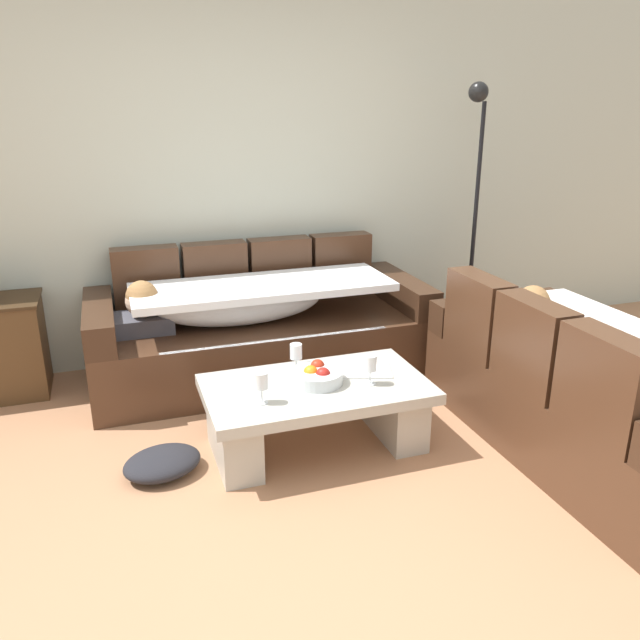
% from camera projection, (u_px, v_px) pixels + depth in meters
% --- Properties ---
extents(ground_plane, '(14.00, 14.00, 0.00)m').
position_uv_depth(ground_plane, '(326.00, 508.00, 2.97)').
color(ground_plane, '#AE7955').
extents(back_wall, '(9.00, 0.10, 2.70)m').
position_uv_depth(back_wall, '(226.00, 171.00, 4.45)').
color(back_wall, beige).
rests_on(back_wall, ground_plane).
extents(couch_along_wall, '(2.26, 0.92, 0.88)m').
position_uv_depth(couch_along_wall, '(257.00, 330.00, 4.33)').
color(couch_along_wall, '#482D1C').
rests_on(couch_along_wall, ground_plane).
extents(couch_near_window, '(0.92, 1.88, 0.88)m').
position_uv_depth(couch_near_window, '(581.00, 391.00, 3.40)').
color(couch_near_window, '#482D1C').
rests_on(couch_near_window, ground_plane).
extents(coffee_table, '(1.20, 0.68, 0.38)m').
position_uv_depth(coffee_table, '(316.00, 408.00, 3.43)').
color(coffee_table, '#B6B4A8').
rests_on(coffee_table, ground_plane).
extents(fruit_bowl, '(0.28, 0.28, 0.10)m').
position_uv_depth(fruit_bowl, '(317.00, 376.00, 3.38)').
color(fruit_bowl, silver).
rests_on(fruit_bowl, coffee_table).
extents(wine_glass_near_left, '(0.07, 0.07, 0.17)m').
position_uv_depth(wine_glass_near_left, '(261.00, 382.00, 3.13)').
color(wine_glass_near_left, silver).
rests_on(wine_glass_near_left, coffee_table).
extents(wine_glass_near_right, '(0.07, 0.07, 0.17)m').
position_uv_depth(wine_glass_near_right, '(370.00, 364.00, 3.34)').
color(wine_glass_near_right, silver).
rests_on(wine_glass_near_right, coffee_table).
extents(wine_glass_far_back, '(0.07, 0.07, 0.17)m').
position_uv_depth(wine_glass_far_back, '(296.00, 353.00, 3.49)').
color(wine_glass_far_back, silver).
rests_on(wine_glass_far_back, coffee_table).
extents(open_magazine, '(0.33, 0.28, 0.01)m').
position_uv_depth(open_magazine, '(366.00, 371.00, 3.53)').
color(open_magazine, white).
rests_on(open_magazine, coffee_table).
extents(floor_lamp, '(0.33, 0.31, 1.95)m').
position_uv_depth(floor_lamp, '(474.00, 201.00, 4.70)').
color(floor_lamp, black).
rests_on(floor_lamp, ground_plane).
extents(crumpled_garment, '(0.47, 0.42, 0.12)m').
position_uv_depth(crumpled_garment, '(162.00, 463.00, 3.23)').
color(crumpled_garment, '#232328').
rests_on(crumpled_garment, ground_plane).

